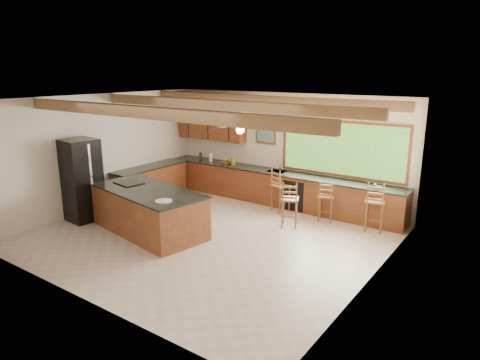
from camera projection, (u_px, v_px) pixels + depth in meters
The scene contains 9 objects.
ground at pixel (209, 236), 9.51m from camera, with size 7.20×7.20×0.00m, color #C0AF9F.
room_shell at pixel (220, 133), 9.56m from camera, with size 7.27×6.54×3.02m.
counter_run at pixel (243, 186), 11.84m from camera, with size 7.12×3.10×1.22m.
island at pixel (149, 211), 9.67m from camera, with size 3.04×1.82×1.02m.
refrigerator at pixel (82, 180), 10.35m from camera, with size 0.85×0.83×2.00m.
bar_stool_a at pixel (280, 187), 11.00m from camera, with size 0.52×0.52×1.14m.
bar_stool_b at pixel (325, 197), 10.30m from camera, with size 0.46×0.46×1.03m.
bar_stool_c at pixel (289, 200), 9.92m from camera, with size 0.52×0.53×1.11m.
bar_stool_d at pixel (374, 202), 9.62m from camera, with size 0.51×0.51×1.17m.
Camera 1 is at (5.69, -6.86, 3.60)m, focal length 32.00 mm.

